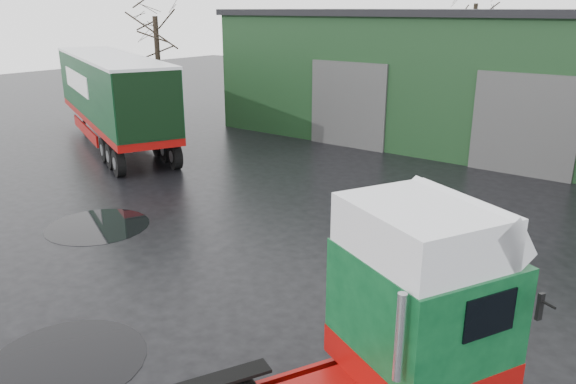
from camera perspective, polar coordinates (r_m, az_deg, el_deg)
The scene contains 9 objects.
ground at distance 13.31m, azimuth -3.45°, elevation -10.42°, with size 100.00×100.00×0.00m, color black.
warehouse at distance 29.56m, azimuth 26.21°, elevation 10.15°, with size 32.40×12.40×6.30m.
hero_tractor at distance 8.25m, azimuth 4.03°, elevation -14.96°, with size 2.55×6.00×3.73m, color #0D4521, non-canonical shape.
trailer_left at distance 28.66m, azimuth -17.42°, elevation 8.91°, with size 2.82×13.81×4.29m, color silver, non-canonical shape.
tree_left at distance 32.34m, azimuth -13.15°, elevation 14.00°, with size 4.40×4.40×8.50m, color black, non-canonical shape.
tree_back_a at distance 41.19m, azimuth 18.29°, elevation 15.08°, with size 4.40×4.40×9.50m, color black, non-canonical shape.
puddle_0 at distance 11.87m, azimuth -21.53°, elevation -15.65°, with size 2.96×2.96×0.01m, color black.
puddle_1 at distance 13.00m, azimuth 15.84°, elevation -11.86°, with size 2.30×2.30×0.01m, color black.
puddle_2 at distance 18.19m, azimuth -18.78°, elevation -3.29°, with size 3.11×3.11×0.01m, color black.
Camera 1 is at (7.65, -8.83, 6.37)m, focal length 35.00 mm.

